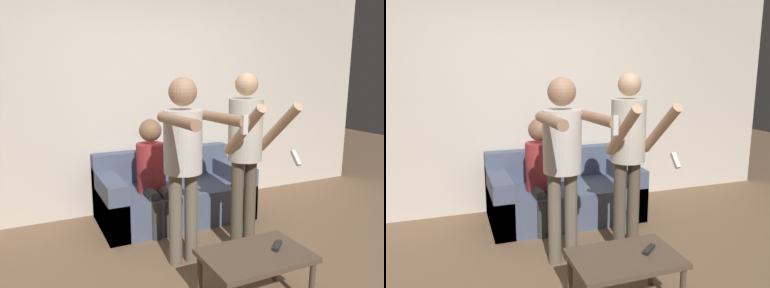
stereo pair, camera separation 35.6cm
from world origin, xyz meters
The scene contains 8 objects.
ground_plane centered at (0.00, 0.00, 0.00)m, with size 14.00×14.00×0.00m, color brown.
wall_back centered at (0.00, 1.89, 1.35)m, with size 6.40×0.06×2.70m.
couch centered at (0.22, 1.43, 0.25)m, with size 1.62×0.84×0.72m.
person_standing_left centered at (-0.08, 0.44, 0.98)m, with size 0.44×0.80×1.56m.
person_standing_right centered at (0.51, 0.45, 0.98)m, with size 0.42×0.67×1.60m.
person_seated centered at (-0.07, 1.26, 0.61)m, with size 0.30×0.52×1.13m.
coffee_table centered at (0.13, -0.29, 0.34)m, with size 0.73×0.48×0.39m.
remote_on_table centered at (0.32, -0.28, 0.40)m, with size 0.14×0.13×0.02m.
Camera 1 is at (-1.25, -2.24, 1.62)m, focal length 35.00 mm.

